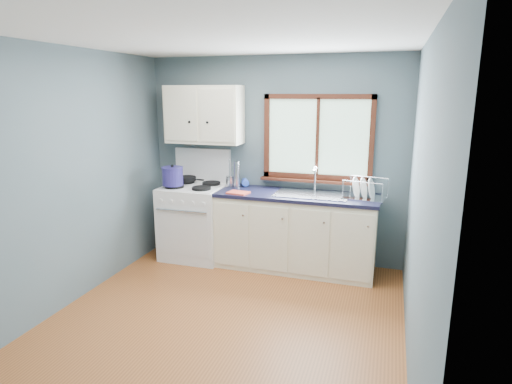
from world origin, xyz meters
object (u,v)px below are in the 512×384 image
(skillet, at_px, (186,179))
(thermos, at_px, (237,175))
(sink, at_px, (312,200))
(dish_rack, at_px, (364,193))
(utensil_crock, at_px, (230,181))
(stockpot, at_px, (173,176))
(gas_range, at_px, (195,219))
(base_cabinets, at_px, (295,235))

(skillet, distance_m, thermos, 0.71)
(sink, height_order, dish_rack, sink)
(utensil_crock, bearing_deg, stockpot, -154.25)
(stockpot, xyz_separation_m, utensil_crock, (0.63, 0.31, -0.08))
(sink, xyz_separation_m, skillet, (-1.65, 0.11, 0.13))
(gas_range, distance_m, skillet, 0.53)
(base_cabinets, xyz_separation_m, thermos, (-0.77, 0.08, 0.67))
(stockpot, xyz_separation_m, dish_rack, (2.27, 0.19, -0.09))
(utensil_crock, bearing_deg, thermos, -21.54)
(gas_range, bearing_deg, sink, 0.71)
(base_cabinets, xyz_separation_m, stockpot, (-1.50, -0.18, 0.66))
(base_cabinets, relative_size, utensil_crock, 5.38)
(stockpot, bearing_deg, thermos, 19.90)
(sink, distance_m, utensil_crock, 1.06)
(base_cabinets, height_order, stockpot, stockpot)
(skillet, xyz_separation_m, dish_rack, (2.24, -0.10, -0.00))
(gas_range, height_order, base_cabinets, gas_range)
(base_cabinets, bearing_deg, gas_range, -179.18)
(gas_range, xyz_separation_m, dish_rack, (2.07, 0.03, 0.49))
(base_cabinets, xyz_separation_m, sink, (0.18, -0.00, 0.45))
(thermos, bearing_deg, base_cabinets, -6.18)
(gas_range, xyz_separation_m, stockpot, (-0.20, -0.16, 0.58))
(base_cabinets, bearing_deg, sink, -0.13)
(thermos, relative_size, dish_rack, 0.65)
(stockpot, bearing_deg, utensil_crock, 25.75)
(gas_range, height_order, skillet, gas_range)
(gas_range, relative_size, stockpot, 4.22)
(base_cabinets, relative_size, dish_rack, 3.70)
(gas_range, relative_size, base_cabinets, 0.74)
(sink, distance_m, thermos, 0.98)
(base_cabinets, distance_m, thermos, 1.02)
(base_cabinets, xyz_separation_m, utensil_crock, (-0.87, 0.12, 0.58))
(skillet, bearing_deg, dish_rack, 0.68)
(stockpot, height_order, utensil_crock, utensil_crock)
(base_cabinets, relative_size, thermos, 5.71)
(sink, height_order, thermos, thermos)
(utensil_crock, bearing_deg, gas_range, -162.05)
(gas_range, distance_m, sink, 1.53)
(skillet, height_order, dish_rack, dish_rack)
(thermos, distance_m, dish_rack, 1.54)
(skillet, distance_m, dish_rack, 2.24)
(base_cabinets, height_order, dish_rack, dish_rack)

